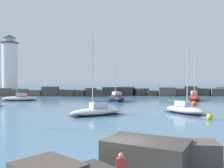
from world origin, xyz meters
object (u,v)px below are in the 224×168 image
(sailboat_moored_4, at_px, (194,97))
(sailboat_moored_8, at_px, (20,98))
(sailboat_moored_1, at_px, (116,97))
(sailboat_moored_5, at_px, (184,109))
(sailboat_moored_0, at_px, (97,110))
(lighthouse, at_px, (10,69))
(mooring_buoy_far_side, at_px, (210,117))
(mooring_buoy_orange_near, at_px, (194,103))

(sailboat_moored_4, xyz_separation_m, sailboat_moored_8, (-35.26, -0.14, -0.15))
(sailboat_moored_1, relative_size, sailboat_moored_8, 0.79)
(sailboat_moored_5, bearing_deg, sailboat_moored_0, -173.65)
(sailboat_moored_1, xyz_separation_m, sailboat_moored_5, (8.12, -17.71, -0.11))
(sailboat_moored_0, bearing_deg, lighthouse, 124.17)
(sailboat_moored_0, relative_size, sailboat_moored_4, 0.92)
(mooring_buoy_far_side, bearing_deg, sailboat_moored_0, 163.88)
(lighthouse, distance_m, sailboat_moored_8, 19.67)
(lighthouse, bearing_deg, sailboat_moored_0, -55.83)
(mooring_buoy_far_side, bearing_deg, sailboat_moored_8, 140.66)
(sailboat_moored_5, xyz_separation_m, sailboat_moored_8, (-27.43, 18.71, -0.01))
(mooring_buoy_far_side, bearing_deg, sailboat_moored_4, 74.57)
(sailboat_moored_5, xyz_separation_m, mooring_buoy_far_side, (1.30, -4.83, -0.24))
(sailboat_moored_5, relative_size, sailboat_moored_8, 0.85)
(mooring_buoy_far_side, bearing_deg, mooring_buoy_orange_near, 77.26)
(sailboat_moored_1, height_order, sailboat_moored_8, sailboat_moored_8)
(sailboat_moored_8, height_order, mooring_buoy_orange_near, sailboat_moored_8)
(mooring_buoy_far_side, bearing_deg, lighthouse, 132.87)
(sailboat_moored_4, xyz_separation_m, sailboat_moored_5, (-7.83, -18.85, -0.14))
(sailboat_moored_5, height_order, mooring_buoy_orange_near, sailboat_moored_5)
(sailboat_moored_0, xyz_separation_m, sailboat_moored_4, (18.97, 20.09, 0.15))
(lighthouse, bearing_deg, mooring_buoy_orange_near, -32.99)
(sailboat_moored_0, distance_m, mooring_buoy_far_side, 12.94)
(sailboat_moored_5, relative_size, mooring_buoy_orange_near, 8.93)
(lighthouse, distance_m, sailboat_moored_4, 47.12)
(mooring_buoy_orange_near, bearing_deg, sailboat_moored_4, 70.87)
(lighthouse, xyz_separation_m, sailboat_moored_1, (27.77, -17.51, -6.41))
(lighthouse, xyz_separation_m, mooring_buoy_far_side, (37.19, -40.05, -6.76))
(lighthouse, relative_size, sailboat_moored_1, 1.95)
(sailboat_moored_5, bearing_deg, sailboat_moored_8, 145.70)
(lighthouse, relative_size, sailboat_moored_8, 1.55)
(sailboat_moored_0, relative_size, sailboat_moored_8, 0.99)
(sailboat_moored_1, distance_m, sailboat_moored_5, 19.48)
(sailboat_moored_0, xyz_separation_m, mooring_buoy_far_side, (12.43, -3.59, -0.23))
(sailboat_moored_4, bearing_deg, lighthouse, 159.47)
(sailboat_moored_1, xyz_separation_m, sailboat_moored_4, (15.96, 1.14, 0.03))
(lighthouse, height_order, sailboat_moored_0, lighthouse)
(lighthouse, distance_m, mooring_buoy_far_side, 55.07)
(lighthouse, distance_m, mooring_buoy_orange_near, 48.54)
(sailboat_moored_0, bearing_deg, sailboat_moored_4, 46.64)
(sailboat_moored_4, distance_m, sailboat_moored_8, 35.26)
(sailboat_moored_1, relative_size, sailboat_moored_5, 0.93)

